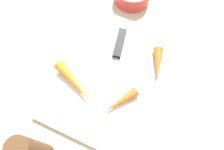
{
  "coord_description": "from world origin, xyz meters",
  "views": [
    {
      "loc": [
        -0.2,
        -0.09,
        0.51
      ],
      "look_at": [
        0.0,
        0.0,
        0.01
      ],
      "focal_mm": 33.77,
      "sensor_mm": 36.0,
      "label": 1
    }
  ],
  "objects_px": {
    "carrot_medium": "(120,101)",
    "carrot_shortest": "(158,64)",
    "knife": "(119,47)",
    "carrot_longest": "(74,82)",
    "cutting_board": "(112,76)"
  },
  "relations": [
    {
      "from": "knife",
      "to": "carrot_longest",
      "type": "distance_m",
      "value": 0.15
    },
    {
      "from": "carrot_longest",
      "to": "carrot_shortest",
      "type": "distance_m",
      "value": 0.22
    },
    {
      "from": "carrot_longest",
      "to": "carrot_shortest",
      "type": "bearing_deg",
      "value": 62.02
    },
    {
      "from": "cutting_board",
      "to": "knife",
      "type": "bearing_deg",
      "value": 11.39
    },
    {
      "from": "carrot_longest",
      "to": "knife",
      "type": "bearing_deg",
      "value": 92.01
    },
    {
      "from": "carrot_shortest",
      "to": "cutting_board",
      "type": "bearing_deg",
      "value": -71.53
    },
    {
      "from": "carrot_medium",
      "to": "carrot_longest",
      "type": "xyz_separation_m",
      "value": [
        -0.0,
        0.12,
        0.0
      ]
    },
    {
      "from": "carrot_medium",
      "to": "carrot_shortest",
      "type": "xyz_separation_m",
      "value": [
        0.13,
        -0.05,
        0.0
      ]
    },
    {
      "from": "carrot_medium",
      "to": "carrot_shortest",
      "type": "relative_size",
      "value": 1.01
    },
    {
      "from": "cutting_board",
      "to": "carrot_shortest",
      "type": "distance_m",
      "value": 0.12
    },
    {
      "from": "carrot_medium",
      "to": "carrot_shortest",
      "type": "bearing_deg",
      "value": -168.9
    },
    {
      "from": "knife",
      "to": "carrot_medium",
      "type": "relative_size",
      "value": 2.12
    },
    {
      "from": "cutting_board",
      "to": "carrot_longest",
      "type": "relative_size",
      "value": 2.76
    },
    {
      "from": "carrot_shortest",
      "to": "carrot_medium",
      "type": "bearing_deg",
      "value": -38.05
    },
    {
      "from": "carrot_medium",
      "to": "carrot_shortest",
      "type": "height_order",
      "value": "carrot_shortest"
    }
  ]
}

